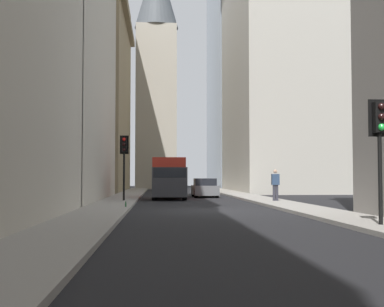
# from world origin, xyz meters

# --- Properties ---
(ground_plane) EXTENTS (135.00, 135.00, 0.00)m
(ground_plane) POSITION_xyz_m (0.00, 0.00, 0.00)
(ground_plane) COLOR black
(sidewalk_right) EXTENTS (90.00, 2.20, 0.14)m
(sidewalk_right) POSITION_xyz_m (0.00, 4.50, 0.07)
(sidewalk_right) COLOR gray
(sidewalk_right) RESTS_ON ground_plane
(sidewalk_left) EXTENTS (90.00, 2.20, 0.14)m
(sidewalk_left) POSITION_xyz_m (0.00, -4.50, 0.07)
(sidewalk_left) COLOR gray
(sidewalk_left) RESTS_ON ground_plane
(building_left_far) EXTENTS (18.82, 10.50, 27.65)m
(building_left_far) POSITION_xyz_m (29.34, -10.59, 13.84)
(building_left_far) COLOR #B7B2A5
(building_left_far) RESTS_ON ground_plane
(building_right_far) EXTENTS (18.83, 10.50, 21.65)m
(building_right_far) POSITION_xyz_m (31.39, 10.59, 10.84)
(building_right_far) COLOR #9E8966
(building_right_far) RESTS_ON ground_plane
(building_right_midfar) EXTENTS (18.07, 10.50, 23.27)m
(building_right_midfar) POSITION_xyz_m (9.54, 10.59, 11.64)
(building_right_midfar) COLOR beige
(building_right_midfar) RESTS_ON ground_plane
(church_spire) EXTENTS (5.74, 5.74, 31.37)m
(church_spire) POSITION_xyz_m (44.09, 2.41, 16.36)
(church_spire) COLOR #A8A091
(church_spire) RESTS_ON ground_plane
(delivery_truck) EXTENTS (6.46, 2.25, 2.84)m
(delivery_truck) POSITION_xyz_m (12.56, 1.40, 1.46)
(delivery_truck) COLOR red
(delivery_truck) RESTS_ON ground_plane
(hatchback_grey) EXTENTS (4.30, 1.78, 1.42)m
(hatchback_grey) POSITION_xyz_m (15.74, -1.40, 0.66)
(hatchback_grey) COLOR slate
(hatchback_grey) RESTS_ON ground_plane
(traffic_light_foreground) EXTENTS (0.43, 0.52, 3.65)m
(traffic_light_foreground) POSITION_xyz_m (-8.59, -4.29, 2.82)
(traffic_light_foreground) COLOR black
(traffic_light_foreground) RESTS_ON sidewalk_left
(traffic_light_midblock) EXTENTS (0.43, 0.52, 3.84)m
(traffic_light_midblock) POSITION_xyz_m (7.41, 4.14, 2.96)
(traffic_light_midblock) COLOR black
(traffic_light_midblock) RESTS_ON sidewalk_right
(pedestrian) EXTENTS (0.26, 0.44, 1.81)m
(pedestrian) POSITION_xyz_m (6.47, -4.69, 1.13)
(pedestrian) COLOR #33333D
(pedestrian) RESTS_ON sidewalk_left
(discarded_bottle) EXTENTS (0.07, 0.07, 0.27)m
(discarded_bottle) POSITION_xyz_m (0.86, 3.62, 0.25)
(discarded_bottle) COLOR #236033
(discarded_bottle) RESTS_ON sidewalk_right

